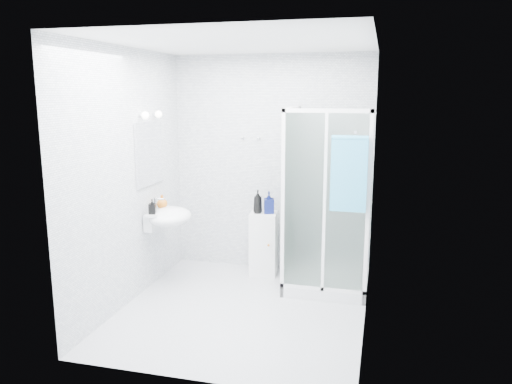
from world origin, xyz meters
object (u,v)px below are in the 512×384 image
(soap_dispenser_orange, at_px, (162,202))
(shampoo_bottle_b, at_px, (269,202))
(storage_cabinet, at_px, (263,244))
(shower_enclosure, at_px, (320,250))
(shampoo_bottle_a, at_px, (258,202))
(soap_dispenser_black, at_px, (152,206))
(wall_basin, at_px, (168,217))
(hand_towel, at_px, (349,172))

(soap_dispenser_orange, bearing_deg, shampoo_bottle_b, 23.47)
(storage_cabinet, bearing_deg, shower_enclosure, -27.97)
(storage_cabinet, distance_m, shampoo_bottle_a, 0.52)
(soap_dispenser_orange, relative_size, soap_dispenser_black, 0.94)
(soap_dispenser_black, bearing_deg, shampoo_bottle_a, 36.76)
(wall_basin, height_order, shampoo_bottle_b, shampoo_bottle_b)
(shower_enclosure, distance_m, shampoo_bottle_b, 0.83)
(wall_basin, xyz_separation_m, hand_towel, (1.97, -0.09, 0.59))
(shampoo_bottle_b, height_order, soap_dispenser_orange, soap_dispenser_orange)
(shower_enclosure, xyz_separation_m, hand_towel, (0.31, -0.40, 0.94))
(soap_dispenser_orange, distance_m, soap_dispenser_black, 0.28)
(storage_cabinet, height_order, soap_dispenser_black, soap_dispenser_black)
(storage_cabinet, height_order, shampoo_bottle_a, shampoo_bottle_a)
(wall_basin, distance_m, shampoo_bottle_b, 1.19)
(hand_towel, height_order, shampoo_bottle_b, hand_towel)
(shower_enclosure, relative_size, soap_dispenser_orange, 12.93)
(shower_enclosure, distance_m, soap_dispenser_black, 1.89)
(shampoo_bottle_a, bearing_deg, shower_enclosure, -19.25)
(wall_basin, height_order, soap_dispenser_black, soap_dispenser_black)
(shower_enclosure, distance_m, wall_basin, 1.72)
(shampoo_bottle_a, relative_size, soap_dispenser_orange, 1.80)
(storage_cabinet, xyz_separation_m, soap_dispenser_black, (-1.06, -0.76, 0.57))
(wall_basin, xyz_separation_m, shampoo_bottle_b, (1.01, 0.62, 0.09))
(shampoo_bottle_a, height_order, shampoo_bottle_b, shampoo_bottle_a)
(shampoo_bottle_a, bearing_deg, soap_dispenser_black, -143.24)
(shower_enclosure, distance_m, hand_towel, 1.07)
(wall_basin, relative_size, soap_dispenser_black, 3.40)
(shower_enclosure, bearing_deg, shampoo_bottle_a, 160.75)
(shampoo_bottle_a, xyz_separation_m, soap_dispenser_black, (-0.99, -0.74, 0.05))
(soap_dispenser_orange, bearing_deg, wall_basin, -44.62)
(wall_basin, bearing_deg, hand_towel, -2.47)
(hand_towel, bearing_deg, soap_dispenser_orange, 174.34)
(shower_enclosure, xyz_separation_m, shampoo_bottle_b, (-0.64, 0.30, 0.44))
(hand_towel, relative_size, shampoo_bottle_a, 2.71)
(hand_towel, height_order, soap_dispenser_black, hand_towel)
(wall_basin, xyz_separation_m, storage_cabinet, (0.95, 0.61, -0.42))
(storage_cabinet, distance_m, soap_dispenser_black, 1.42)
(hand_towel, relative_size, shampoo_bottle_b, 2.91)
(wall_basin, relative_size, storage_cabinet, 0.74)
(shampoo_bottle_b, height_order, soap_dispenser_black, soap_dispenser_black)
(storage_cabinet, relative_size, shampoo_bottle_b, 2.92)
(shower_enclosure, bearing_deg, hand_towel, -51.91)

